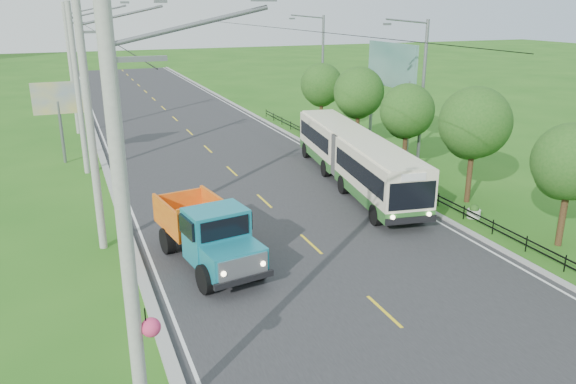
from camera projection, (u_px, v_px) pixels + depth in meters
ground at (384, 312)px, 18.81m from camera, size 240.00×240.00×0.00m
road at (223, 163)px, 36.41m from camera, size 14.00×120.00×0.02m
curb_left at (108, 174)px, 33.84m from camera, size 0.40×120.00×0.15m
curb_right at (323, 152)px, 38.92m from camera, size 0.30×120.00×0.10m
edge_line_left at (117, 174)px, 34.06m from camera, size 0.12×120.00×0.00m
edge_line_right at (316, 153)px, 38.75m from camera, size 0.12×120.00×0.00m
centre_dash at (384, 311)px, 18.80m from camera, size 0.12×2.20×0.00m
railing_right at (378, 170)px, 33.86m from camera, size 0.04×40.00×0.60m
pole_nearest at (130, 249)px, 11.69m from camera, size 3.51×0.44×10.00m
pole_near at (91, 129)px, 22.20m from camera, size 3.51×0.32×10.00m
pole_mid at (78, 89)px, 32.76m from camera, size 3.51×0.32×10.00m
pole_far at (72, 68)px, 43.32m from camera, size 3.51×0.32×10.00m
tree_second at (569, 165)px, 23.06m from camera, size 3.18×3.26×5.30m
tree_third at (474, 126)px, 28.19m from camera, size 3.60×3.62×6.00m
tree_fourth at (406, 113)px, 33.60m from camera, size 3.24×3.31×5.40m
tree_fifth at (358, 95)px, 38.79m from camera, size 3.48×3.52×5.80m
tree_back at (321, 87)px, 44.14m from camera, size 3.30×3.36×5.50m
streetlight_mid at (421, 91)px, 33.33m from camera, size 3.02×0.20×9.07m
streetlight_far at (321, 68)px, 45.65m from camera, size 3.02×0.20×9.07m
planter_near at (474, 212)px, 27.03m from camera, size 0.64×0.64×0.67m
planter_mid at (387, 169)px, 34.08m from camera, size 0.64×0.64×0.67m
planter_far at (329, 141)px, 41.12m from camera, size 0.64×0.64×0.67m
billboard_left at (58, 103)px, 35.35m from camera, size 3.00×0.20×5.20m
billboard_right at (391, 72)px, 39.06m from camera, size 0.24×6.00×7.30m
bus at (354, 155)px, 31.56m from camera, size 4.65×15.24×2.91m
dump_truck at (208, 230)px, 21.82m from camera, size 3.26×6.44×2.59m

